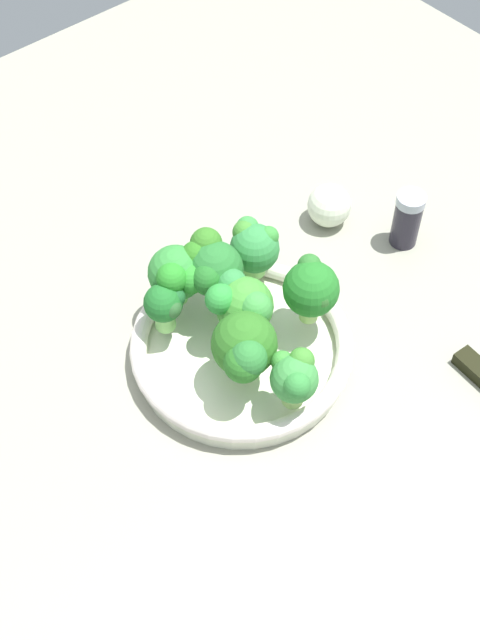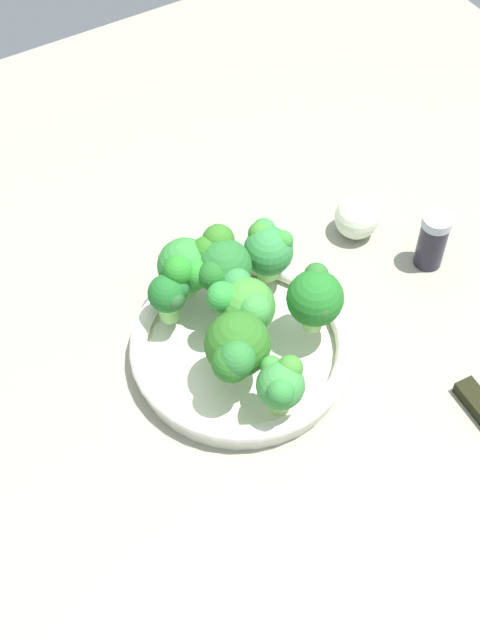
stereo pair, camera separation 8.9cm
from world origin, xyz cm
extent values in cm
cube|color=gray|center=(0.00, 0.00, -1.25)|extent=(130.00, 130.00, 2.50)
cylinder|color=silver|center=(0.28, 2.19, 0.76)|extent=(23.19, 23.19, 1.53)
torus|color=silver|center=(0.28, 2.19, 2.46)|extent=(24.15, 24.15, 1.87)
cylinder|color=#82CB66|center=(6.64, 7.32, 4.67)|extent=(2.21, 2.21, 2.55)
sphere|color=#1E6926|center=(6.64, 7.32, 7.31)|extent=(4.20, 4.20, 4.20)
sphere|color=#2B5C2B|center=(5.39, 7.16, 7.53)|extent=(2.17, 2.17, 2.17)
sphere|color=#1C5928|center=(6.08, 6.09, 7.78)|extent=(2.09, 2.09, 2.09)
cylinder|color=#79BF5D|center=(8.76, 3.99, 4.58)|extent=(2.15, 2.15, 2.36)
sphere|color=#348A38|center=(8.76, 3.99, 7.74)|extent=(6.08, 6.08, 6.08)
sphere|color=#2D8E2B|center=(6.69, 3.54, 8.36)|extent=(3.38, 3.38, 3.38)
sphere|color=#288B26|center=(7.46, 5.38, 9.11)|extent=(3.38, 3.38, 3.38)
cylinder|color=#9ECE66|center=(-3.16, 4.54, 4.50)|extent=(2.60, 2.60, 2.21)
sphere|color=#2D6E21|center=(-3.16, 4.54, 7.80)|extent=(6.76, 6.76, 6.76)
sphere|color=#2D7A32|center=(-5.47, 5.99, 9.17)|extent=(3.76, 3.76, 3.76)
sphere|color=#297223|center=(-5.26, 6.46, 8.55)|extent=(3.98, 3.98, 3.98)
cylinder|color=#A1CB6D|center=(-2.42, -5.27, 4.79)|extent=(2.06, 2.06, 2.78)
sphere|color=#237325|center=(-2.42, -5.27, 8.14)|extent=(6.03, 6.03, 6.03)
sphere|color=#2D712B|center=(-0.88, -6.34, 9.67)|extent=(2.58, 2.58, 2.58)
sphere|color=#306929|center=(-4.09, -4.86, 8.56)|extent=(2.55, 2.55, 2.55)
cylinder|color=#88CD59|center=(0.84, 1.10, 4.38)|extent=(1.93, 1.93, 1.96)
sphere|color=#419034|center=(0.84, 1.10, 7.36)|extent=(6.18, 6.18, 6.18)
sphere|color=green|center=(2.06, 3.29, 9.03)|extent=(3.27, 3.27, 3.27)
sphere|color=#3D923E|center=(-0.89, 1.15, 8.68)|extent=(3.59, 3.59, 3.59)
sphere|color=#338641|center=(3.13, 0.90, 8.56)|extent=(3.41, 3.41, 3.41)
cylinder|color=#89D069|center=(6.34, -5.06, 4.42)|extent=(2.56, 2.56, 2.04)
sphere|color=#338741|center=(6.34, -5.06, 7.24)|extent=(5.55, 5.55, 5.55)
sphere|color=#3A913F|center=(8.29, -5.65, 8.57)|extent=(2.61, 2.61, 2.61)
sphere|color=#378D36|center=(5.72, -6.49, 8.69)|extent=(2.31, 2.31, 2.31)
sphere|color=#3D852E|center=(7.96, -4.96, 8.59)|extent=(2.70, 2.70, 2.70)
cylinder|color=#7DC052|center=(6.22, 0.67, 4.76)|extent=(2.08, 2.08, 2.72)
sphere|color=#27702E|center=(6.22, 0.67, 8.12)|extent=(6.16, 6.16, 6.16)
sphere|color=#216923|center=(5.19, 2.53, 8.87)|extent=(3.35, 3.35, 3.35)
sphere|color=#347823|center=(8.46, 0.23, 9.80)|extent=(3.53, 3.53, 3.53)
sphere|color=#2D771F|center=(8.17, 1.61, 9.20)|extent=(3.39, 3.39, 3.39)
cylinder|color=#96C965|center=(-9.22, 3.28, 4.54)|extent=(2.22, 2.22, 2.28)
sphere|color=#3C8E40|center=(-9.22, 3.28, 7.25)|extent=(4.85, 4.85, 4.85)
sphere|color=#328639|center=(-10.43, 4.10, 8.35)|extent=(2.74, 2.74, 2.74)
sphere|color=#408A30|center=(-8.67, 1.91, 8.55)|extent=(2.63, 2.63, 2.63)
sphere|color=#3B8B35|center=(-7.28, 3.13, 7.93)|extent=(2.28, 2.28, 2.28)
sphere|color=silver|center=(8.95, -19.47, 2.70)|extent=(5.40, 5.40, 5.40)
cylinder|color=#262230|center=(0.56, -24.12, 3.17)|extent=(3.33, 3.33, 6.34)
cylinder|color=#AEB4C5|center=(0.56, -24.12, 6.92)|extent=(3.49, 3.49, 1.16)
camera|label=1|loc=(-41.12, 37.21, 76.56)|focal=47.83mm
camera|label=2|loc=(-46.27, 30.01, 76.56)|focal=47.83mm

